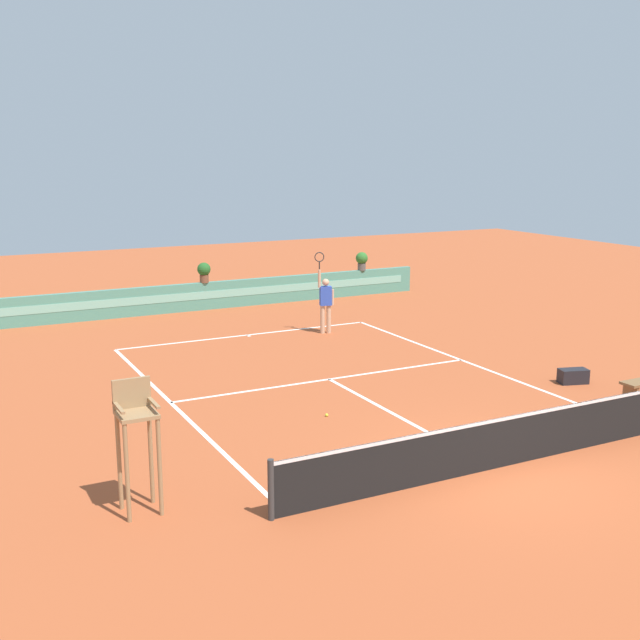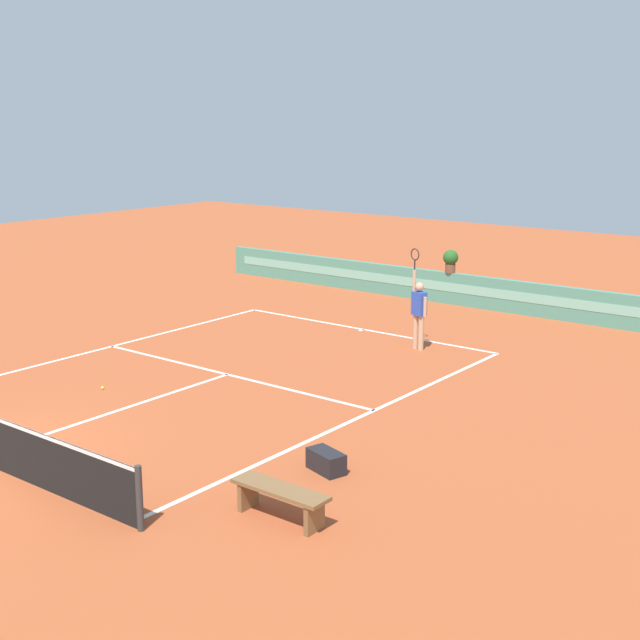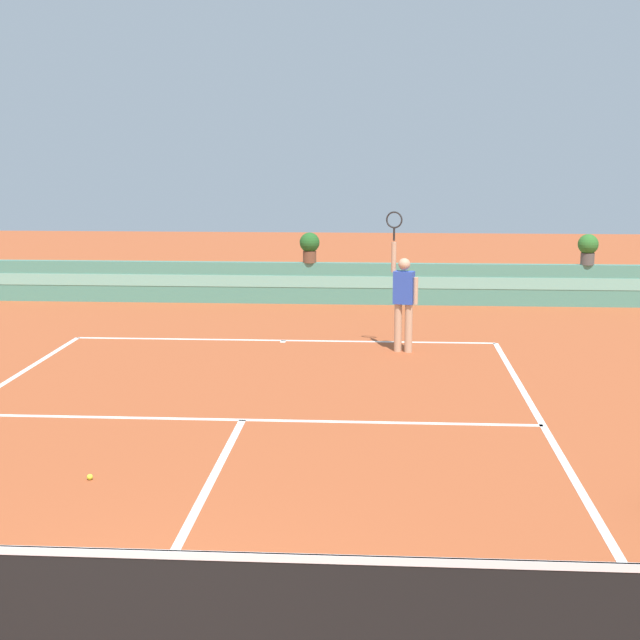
{
  "view_description": "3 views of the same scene",
  "coord_description": "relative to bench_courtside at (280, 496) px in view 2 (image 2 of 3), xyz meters",
  "views": [
    {
      "loc": [
        -8.88,
        -10.34,
        5.6
      ],
      "look_at": [
        0.92,
        8.71,
        1.0
      ],
      "focal_mm": 43.91,
      "sensor_mm": 36.0,
      "label": 1
    },
    {
      "loc": [
        13.51,
        -7.52,
        5.84
      ],
      "look_at": [
        0.92,
        8.71,
        1.0
      ],
      "focal_mm": 48.88,
      "sensor_mm": 36.0,
      "label": 2
    },
    {
      "loc": [
        1.89,
        -6.06,
        3.7
      ],
      "look_at": [
        0.92,
        8.71,
        1.0
      ],
      "focal_mm": 52.84,
      "sensor_mm": 36.0,
      "label": 3
    }
  ],
  "objects": [
    {
      "name": "ground_plane",
      "position": [
        -5.77,
        4.5,
        -0.38
      ],
      "size": [
        60.0,
        60.0,
        0.0
      ],
      "primitive_type": "plane",
      "color": "#A84C28"
    },
    {
      "name": "potted_plant_centre",
      "position": [
        -5.6,
        14.89,
        1.04
      ],
      "size": [
        0.48,
        0.48,
        0.72
      ],
      "color": "brown",
      "rests_on": "back_wall_barrier"
    },
    {
      "name": "gear_bag",
      "position": [
        -0.55,
        1.84,
        -0.2
      ],
      "size": [
        0.77,
        0.55,
        0.36
      ],
      "primitive_type": "cube",
      "rotation": [
        0.0,
        0.0,
        -0.29
      ],
      "color": "black",
      "rests_on": "ground"
    },
    {
      "name": "back_wall_barrier",
      "position": [
        -5.77,
        14.89,
        0.12
      ],
      "size": [
        18.0,
        0.21,
        1.0
      ],
      "color": "#4C8E7A",
      "rests_on": "ground"
    },
    {
      "name": "bench_courtside",
      "position": [
        0.0,
        0.0,
        0.0
      ],
      "size": [
        1.6,
        0.44,
        0.51
      ],
      "color": "brown",
      "rests_on": "ground"
    },
    {
      "name": "court_lines",
      "position": [
        -5.77,
        5.22,
        -0.37
      ],
      "size": [
        8.32,
        11.94,
        0.01
      ],
      "color": "white",
      "rests_on": "ground"
    },
    {
      "name": "tennis_ball_near_baseline",
      "position": [
        -7.15,
        2.41,
        -0.34
      ],
      "size": [
        0.07,
        0.07,
        0.07
      ],
      "primitive_type": "sphere",
      "color": "#CCE033",
      "rests_on": "ground"
    },
    {
      "name": "tennis_player",
      "position": [
        -3.47,
        9.52,
        0.67
      ],
      "size": [
        0.6,
        0.31,
        2.58
      ],
      "color": "tan",
      "rests_on": "ground"
    }
  ]
}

